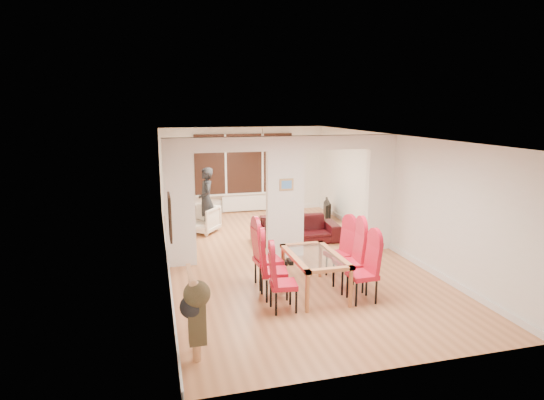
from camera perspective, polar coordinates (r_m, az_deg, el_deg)
name	(u,v)px	position (r m, az deg, el deg)	size (l,w,h in m)	color
floor	(285,256)	(9.96, 1.61, -7.07)	(5.00, 9.00, 0.01)	#BC774C
room_walls	(285,198)	(9.62, 1.65, 0.28)	(5.00, 9.00, 2.60)	silver
divider_wall	(285,198)	(9.62, 1.65, 0.28)	(5.00, 0.18, 2.60)	white
bay_window_blinds	(244,164)	(13.86, -3.52, 4.58)	(3.00, 0.08, 1.80)	black
radiator	(245,202)	(14.02, -3.42, -0.31)	(1.40, 0.08, 0.50)	white
pendant_light	(262,145)	(12.75, -1.21, 6.93)	(0.36, 0.36, 0.36)	orange
stair_newel	(192,304)	(6.43, -9.99, -12.78)	(0.40, 1.20, 1.10)	tan
wall_poster	(170,217)	(6.84, -12.70, -2.10)	(0.04, 0.52, 0.67)	gray
pillar_photo	(286,185)	(9.48, 1.83, 1.95)	(0.30, 0.03, 0.25)	#4C8CD8
dining_table	(314,274)	(8.01, 5.34, -9.21)	(0.84, 1.49, 0.70)	#B76F43
dining_chair_la	(283,280)	(7.28, 1.45, -9.98)	(0.41, 0.41, 1.02)	red
dining_chair_lb	(274,267)	(7.73, 0.29, -8.44)	(0.43, 0.43, 1.08)	red
dining_chair_lc	(268,256)	(8.19, -0.51, -7.02)	(0.46, 0.46, 1.14)	red
dining_chair_ra	(362,270)	(7.74, 11.27, -8.62)	(0.43, 0.43, 1.08)	red
dining_chair_rb	(349,259)	(8.13, 9.60, -7.25)	(0.47, 0.47, 1.16)	red
dining_chair_rc	(339,251)	(8.69, 8.40, -6.31)	(0.43, 0.43, 1.07)	red
sofa	(295,229)	(10.95, 2.90, -3.69)	(2.07, 0.81, 0.60)	black
armchair	(202,219)	(11.83, -8.82, -2.43)	(0.74, 0.77, 0.70)	silver
person	(206,200)	(11.74, -8.23, -0.04)	(0.40, 0.61, 1.69)	black
television	(324,210)	(13.07, 6.60, -1.29)	(0.13, 1.00, 0.58)	black
coffee_table	(275,221)	(12.50, 0.40, -2.67)	(0.93, 0.47, 0.21)	#351A12
bottle	(268,213)	(12.33, -0.55, -1.64)	(0.08, 0.08, 0.30)	#143F19
bowl	(284,217)	(12.42, 1.54, -2.13)	(0.22, 0.22, 0.05)	#351A12
shoes	(287,262)	(9.47, 1.89, -7.77)	(0.22, 0.24, 0.09)	black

